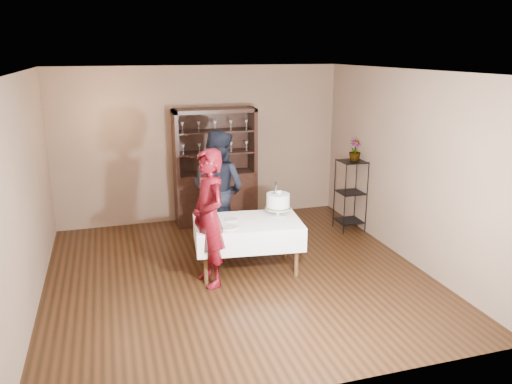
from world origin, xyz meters
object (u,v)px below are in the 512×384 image
Objects in this scene: cake_table at (248,232)px; woman at (209,218)px; plant_etagere at (350,192)px; man at (218,190)px; china_hutch at (216,185)px; potted_plant at (355,150)px; cake at (278,202)px.

woman is at bearing -155.98° from cake_table.
man reaches higher than plant_etagere.
cake_table is at bearing -152.95° from plant_etagere.
potted_plant is at bearing -26.44° from china_hutch.
china_hutch is 2.46m from woman.
cake_table is at bearing 146.36° from man.
potted_plant is (1.66, 0.97, 0.45)m from cake.
woman is (-0.59, -2.38, 0.23)m from china_hutch.
cake is 1.98m from potted_plant.
china_hutch is at bearing 102.63° from cake.
woman is 3.05m from potted_plant.
man is at bearing 149.57° from woman.
potted_plant is (0.04, -0.00, 0.71)m from plant_etagere.
china_hutch is at bearing -54.92° from man.
woman is at bearing -104.01° from china_hutch.
cake is (0.45, -2.03, 0.25)m from china_hutch.
plant_etagere is 0.71m from potted_plant.
man is 1.09m from cake.
cake_table is at bearing 101.25° from woman.
woman reaches higher than potted_plant.
woman is at bearing 117.44° from man.
woman is (-2.67, -1.33, 0.24)m from plant_etagere.
china_hutch reaches higher than potted_plant.
man is at bearing -177.35° from potted_plant.
woman is 1.28m from man.
man reaches higher than cake_table.
man is at bearing -177.31° from plant_etagere.
plant_etagere is at bearing 30.92° from cake.
cake is at bearing 11.52° from cake_table.
potted_plant is at bearing 103.34° from woman.
potted_plant is (2.71, 1.33, 0.47)m from woman.
china_hutch is 2.33m from plant_etagere.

